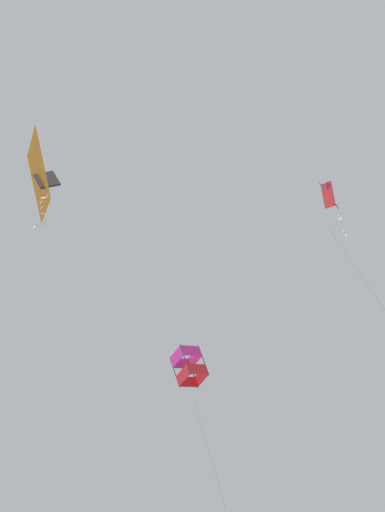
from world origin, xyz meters
TOP-DOWN VIEW (x-y plane):
  - kite_box_upper_right at (-5.54, -3.95)m, footprint 2.47×2.09m
  - kite_delta_low_drifter at (8.56, 1.73)m, footprint 3.04×3.38m
  - kite_diamond_mid_left at (-2.89, 8.24)m, footprint 1.99×1.66m

SIDE VIEW (x-z plane):
  - kite_delta_low_drifter at x=8.56m, z-range 29.41..33.82m
  - kite_box_upper_right at x=-5.54m, z-range 28.53..38.16m
  - kite_diamond_mid_left at x=-2.89m, z-range 30.44..39.38m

